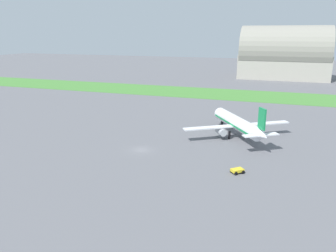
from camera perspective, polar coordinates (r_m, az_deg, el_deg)
ground_plane at (r=78.98m, az=-4.64°, el=-4.13°), size 600.00×600.00×0.00m
grass_taxiway_strip at (r=153.29m, az=7.34°, el=5.59°), size 360.00×28.00×0.08m
airplane_midfield_jet at (r=88.92m, az=11.87°, el=0.41°), size 25.79×25.85×10.46m
baggage_cart_near_gate at (r=67.46m, az=11.82°, el=-7.48°), size 2.94×2.89×0.90m
hangar_distant at (r=213.51m, az=19.28°, el=11.37°), size 51.19×28.38×30.81m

